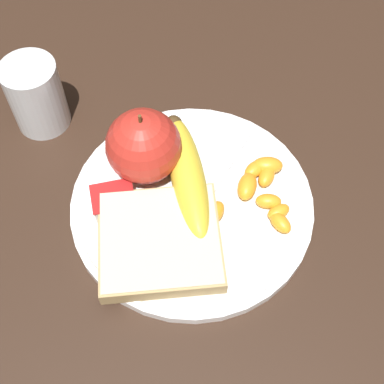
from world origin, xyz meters
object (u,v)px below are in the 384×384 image
object	(u,v)px
bread_slice	(160,241)
jam_packet	(114,201)
banana	(183,175)
fork	(207,195)
plate	(192,204)
juice_glass	(37,97)
apple	(144,146)

from	to	relation	value
bread_slice	jam_packet	xyz separation A→B (m)	(0.04, -0.06, -0.00)
banana	fork	bearing A→B (deg)	136.84
plate	juice_glass	bearing A→B (deg)	-47.24
juice_glass	banana	world-z (taller)	juice_glass
banana	fork	distance (m)	0.03
plate	bread_slice	size ratio (longest dim) A/B	1.93
juice_glass	fork	bearing A→B (deg)	136.67
bread_slice	fork	world-z (taller)	bread_slice
plate	banana	bearing A→B (deg)	-80.56
juice_glass	bread_slice	size ratio (longest dim) A/B	0.64
juice_glass	banana	bearing A→B (deg)	136.64
apple	bread_slice	xyz separation A→B (m)	(0.00, 0.10, -0.03)
juice_glass	apple	bearing A→B (deg)	135.57
plate	bread_slice	xyz separation A→B (m)	(0.04, 0.04, 0.02)
plate	juice_glass	world-z (taller)	juice_glass
apple	banana	size ratio (longest dim) A/B	0.55
apple	banana	bearing A→B (deg)	140.04
fork	bread_slice	bearing A→B (deg)	-9.53
banana	jam_packet	size ratio (longest dim) A/B	3.63
apple	banana	world-z (taller)	apple
plate	apple	xyz separation A→B (m)	(0.04, -0.05, 0.04)
jam_packet	banana	bearing A→B (deg)	-171.91
plate	jam_packet	world-z (taller)	jam_packet
banana	bread_slice	xyz separation A→B (m)	(0.04, 0.07, -0.01)
juice_glass	fork	distance (m)	0.23
plate	fork	xyz separation A→B (m)	(-0.02, -0.00, 0.01)
banana	fork	xyz separation A→B (m)	(-0.02, 0.02, -0.02)
plate	jam_packet	bearing A→B (deg)	-9.00
banana	bread_slice	bearing A→B (deg)	60.18
apple	plate	bearing A→B (deg)	126.49
plate	fork	distance (m)	0.02
juice_glass	apple	size ratio (longest dim) A/B	0.97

